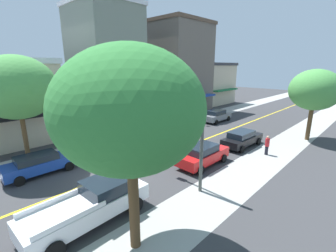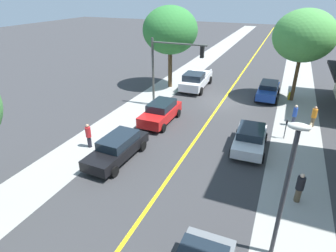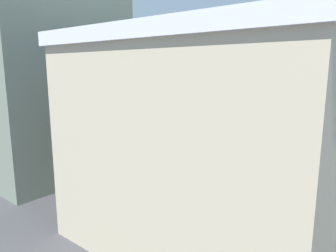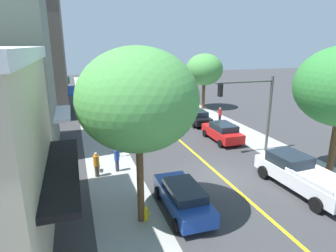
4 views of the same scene
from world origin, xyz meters
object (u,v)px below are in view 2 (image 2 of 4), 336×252
Objects in this scene: black_sedan_right_curb at (117,148)px; pedestrian_blue_shirt at (295,115)px; street_tree_left_near at (170,30)px; fire_hydrant at (289,96)px; pedestrian_black_shirt at (300,187)px; pedestrian_red_shirt at (89,135)px; street_tree_left_far at (304,36)px; white_sedan_left_curb at (250,138)px; pedestrian_orange_shirt at (314,116)px; street_lamp at (287,179)px; traffic_light_mast at (169,62)px; red_sedan_right_curb at (161,112)px; parking_meter at (286,126)px; blue_sedan_left_curb at (268,90)px; small_dog at (310,126)px; white_pickup_truck at (196,80)px.

pedestrian_blue_shirt reaches higher than black_sedan_right_curb.
fire_hydrant is at bearing -176.66° from street_tree_left_near.
pedestrian_blue_shirt is (0.38, -9.15, 0.05)m from pedestrian_black_shirt.
street_tree_left_near reaches higher than pedestrian_black_shirt.
street_tree_left_near is 4.87× the size of pedestrian_red_shirt.
street_tree_left_far is 1.92× the size of white_sedan_left_curb.
street_tree_left_far is at bearing 161.07° from fire_hydrant.
pedestrian_blue_shirt is 1.40m from pedestrian_orange_shirt.
pedestrian_blue_shirt reaches higher than fire_hydrant.
street_lamp is 12.74m from pedestrian_red_shirt.
traffic_light_mast is 1.30× the size of red_sedan_right_curb.
blue_sedan_left_curb reaches higher than parking_meter.
black_sedan_right_curb is 14.11m from small_dog.
fire_hydrant is 12.05m from traffic_light_mast.
white_pickup_truck is (-0.16, -14.95, 0.14)m from black_sedan_right_curb.
white_pickup_truck is (7.21, 0.03, 0.15)m from blue_sedan_left_curb.
street_tree_left_near is at bearing -169.84° from pedestrian_red_shirt.
white_sedan_left_curb is at bearing 149.71° from small_dog.
street_tree_left_far is at bearing 31.06° from traffic_light_mast.
street_tree_left_near is 5.69× the size of parking_meter.
white_pickup_truck is (9.11, -18.53, -2.65)m from street_lamp.
parking_meter is at bearing 95.66° from red_sedan_right_curb.
blue_sedan_left_curb is 17.53m from pedestrian_red_shirt.
traffic_light_mast reaches higher than pedestrian_orange_shirt.
street_lamp is at bearing 80.67° from pedestrian_red_shirt.
traffic_light_mast is 1.39× the size of white_sedan_left_curb.
black_sedan_right_curb is 13.45m from pedestrian_blue_shirt.
pedestrian_black_shirt is (-10.60, 9.03, -3.13)m from traffic_light_mast.
street_tree_left_far is 11.98× the size of small_dog.
small_dog is at bearing -60.75° from pedestrian_orange_shirt.
parking_meter is 0.30× the size of blue_sedan_left_curb.
white_sedan_left_curb is 10.45m from pedestrian_red_shirt.
white_pickup_truck is 8.97× the size of small_dog.
pedestrian_orange_shirt is (-3.90, -5.28, 0.09)m from white_sedan_left_curb.
parking_meter is 11.46m from black_sedan_right_curb.
white_pickup_truck is 14.70m from pedestrian_red_shirt.
street_tree_left_far is 5.46m from fire_hydrant.
black_sedan_right_curb is at bearing -61.02° from white_sedan_left_curb.
street_tree_left_near reaches higher than pedestrian_blue_shirt.
traffic_light_mast is 10.27m from blue_sedan_left_curb.
traffic_light_mast is at bearing -8.11° from white_pickup_truck.
street_tree_left_near is at bearing -86.47° from blue_sedan_left_curb.
pedestrian_red_shirt reaches higher than small_dog.
black_sedan_right_curb reaches higher than blue_sedan_left_curb.
pedestrian_red_shirt is 15.86m from small_dog.
small_dog is (-1.18, 0.37, -0.56)m from pedestrian_blue_shirt.
street_lamp is (0.27, 18.71, -2.26)m from street_tree_left_far.
pedestrian_black_shirt is at bearing -103.68° from street_lamp.
white_pickup_truck is 17.91m from pedestrian_black_shirt.
street_tree_left_far reaches higher than small_dog.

